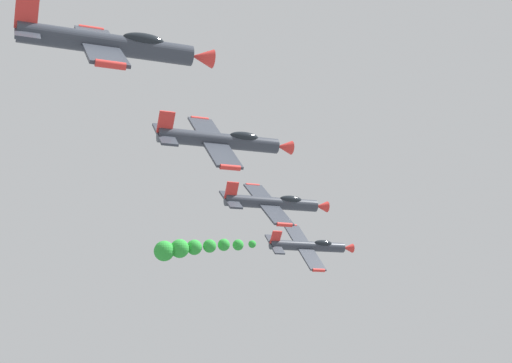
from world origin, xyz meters
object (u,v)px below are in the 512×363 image
object	(u,v)px
airplane_left_inner	(274,203)
airplane_right_inner	(222,140)
airplane_lead	(309,246)
airplane_left_outer	(111,44)

from	to	relation	value
airplane_left_inner	airplane_right_inner	size ratio (longest dim) A/B	1.00
airplane_lead	airplane_left_outer	bearing A→B (deg)	-37.89
airplane_left_inner	airplane_lead	bearing A→B (deg)	142.75
airplane_lead	airplane_left_inner	xyz separation A→B (m)	(12.44, -9.46, 2.25)
airplane_left_inner	airplane_left_outer	distance (m)	31.20
airplane_left_outer	airplane_right_inner	bearing A→B (deg)	140.13
airplane_lead	airplane_left_outer	distance (m)	46.98
airplane_lead	airplane_left_outer	world-z (taller)	airplane_left_outer
airplane_right_inner	airplane_left_outer	xyz separation A→B (m)	(12.01, -10.03, 1.15)
airplane_lead	airplane_right_inner	distance (m)	31.33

